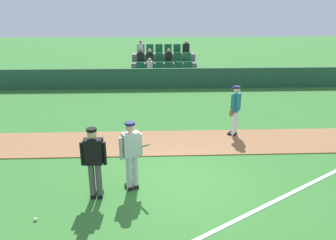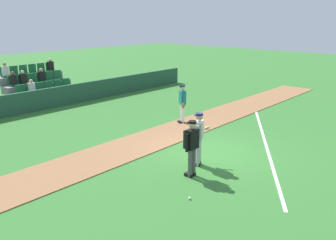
# 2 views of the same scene
# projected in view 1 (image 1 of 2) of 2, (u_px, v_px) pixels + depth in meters

# --- Properties ---
(ground_plane) EXTENTS (80.00, 80.00, 0.00)m
(ground_plane) POSITION_uv_depth(u_px,v_px,m) (178.00, 181.00, 8.63)
(ground_plane) COLOR #33702D
(infield_dirt_path) EXTENTS (28.00, 2.07, 0.03)m
(infield_dirt_path) POSITION_uv_depth(u_px,v_px,m) (173.00, 142.00, 11.03)
(infield_dirt_path) COLOR #936642
(infield_dirt_path) RESTS_ON ground
(foul_line_chalk) EXTENTS (10.18, 6.53, 0.01)m
(foul_line_chalk) POSITION_uv_depth(u_px,v_px,m) (300.00, 189.00, 8.27)
(foul_line_chalk) COLOR white
(foul_line_chalk) RESTS_ON ground
(dugout_fence) EXTENTS (20.00, 0.16, 1.09)m
(dugout_fence) POSITION_uv_depth(u_px,v_px,m) (165.00, 78.00, 18.00)
(dugout_fence) COLOR #234C38
(dugout_fence) RESTS_ON ground
(stadium_bleachers) EXTENTS (3.90, 2.95, 2.30)m
(stadium_bleachers) POSITION_uv_depth(u_px,v_px,m) (164.00, 70.00, 19.75)
(stadium_bleachers) COLOR slate
(stadium_bleachers) RESTS_ON ground
(batter_grey_jersey) EXTENTS (0.74, 0.70, 1.76)m
(batter_grey_jersey) POSITION_uv_depth(u_px,v_px,m) (131.00, 153.00, 7.98)
(batter_grey_jersey) COLOR #B2B2B2
(batter_grey_jersey) RESTS_ON ground
(umpire_home_plate) EXTENTS (0.59, 0.31, 1.76)m
(umpire_home_plate) POSITION_uv_depth(u_px,v_px,m) (94.00, 159.00, 7.60)
(umpire_home_plate) COLOR #4C4C4C
(umpire_home_plate) RESTS_ON ground
(runner_teal_jersey) EXTENTS (0.49, 0.57, 1.76)m
(runner_teal_jersey) POSITION_uv_depth(u_px,v_px,m) (235.00, 109.00, 11.34)
(runner_teal_jersey) COLOR white
(runner_teal_jersey) RESTS_ON ground
(baseball) EXTENTS (0.07, 0.07, 0.07)m
(baseball) POSITION_uv_depth(u_px,v_px,m) (35.00, 219.00, 7.06)
(baseball) COLOR white
(baseball) RESTS_ON ground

